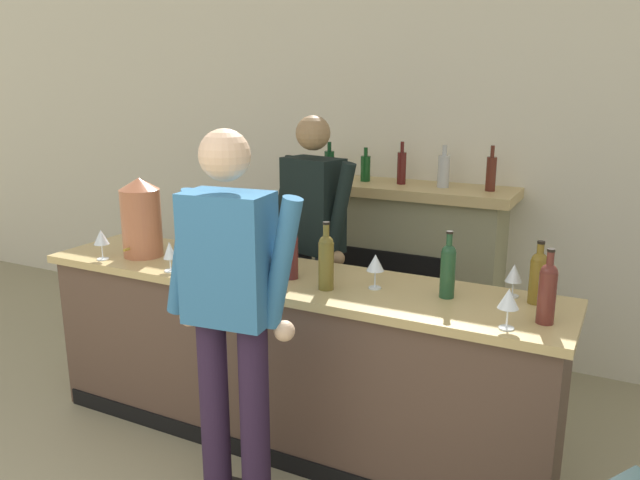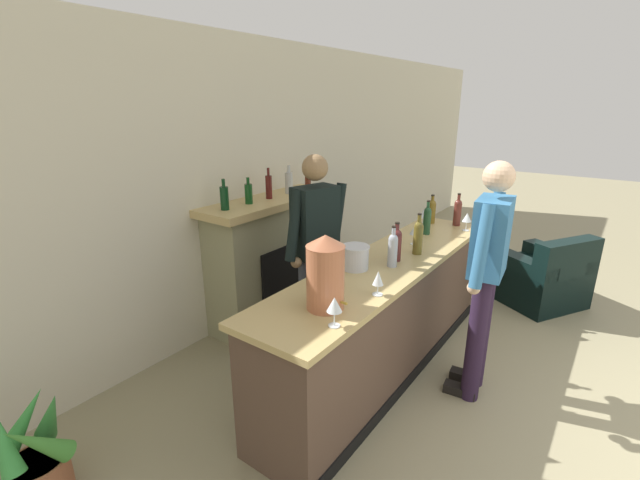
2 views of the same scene
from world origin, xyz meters
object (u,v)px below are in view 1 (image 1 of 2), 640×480
(person_bartender, at_px, (313,243))
(wine_glass_front_right, at_px, (509,300))
(copper_dispenser, at_px, (141,217))
(wine_glass_front_left, at_px, (101,238))
(wine_bottle_burgundy_dark, at_px, (290,252))
(wine_glass_back_row, at_px, (170,251))
(ice_bucket_steel, at_px, (254,247))
(person_customer, at_px, (231,318))
(wine_glass_near_bucket, at_px, (514,274))
(wine_glass_by_dispenser, at_px, (375,264))
(wine_bottle_riesling_slim, at_px, (265,251))
(wine_bottle_chardonnay_pale, at_px, (448,268))
(wine_bottle_merlot_tall, at_px, (326,260))
(fireplace_stone, at_px, (402,269))
(potted_plant_corner, at_px, (117,284))
(wine_bottle_cabernet_heavy, at_px, (538,275))
(wine_bottle_port_short, at_px, (547,290))

(person_bartender, relative_size, wine_glass_front_right, 10.07)
(copper_dispenser, relative_size, wine_glass_front_left, 2.64)
(wine_bottle_burgundy_dark, bearing_deg, wine_glass_back_row, -163.37)
(person_bartender, height_order, copper_dispenser, person_bartender)
(person_bartender, relative_size, ice_bucket_steel, 8.27)
(wine_glass_front_right, bearing_deg, person_customer, -155.33)
(wine_glass_near_bucket, height_order, wine_glass_by_dispenser, wine_glass_by_dispenser)
(person_bartender, bearing_deg, wine_glass_front_right, -31.30)
(wine_bottle_riesling_slim, xyz_separation_m, wine_glass_back_row, (-0.51, -0.16, -0.03))
(copper_dispenser, bearing_deg, wine_bottle_burgundy_dark, 1.25)
(person_customer, height_order, wine_glass_near_bucket, person_customer)
(copper_dispenser, distance_m, wine_glass_by_dispenser, 1.45)
(wine_glass_near_bucket, height_order, wine_glass_back_row, wine_glass_back_row)
(wine_bottle_burgundy_dark, bearing_deg, wine_bottle_riesling_slim, -164.63)
(person_bartender, height_order, wine_glass_near_bucket, person_bartender)
(wine_bottle_chardonnay_pale, bearing_deg, wine_glass_by_dispenser, -174.15)
(person_customer, bearing_deg, wine_bottle_merlot_tall, 75.58)
(wine_bottle_chardonnay_pale, distance_m, wine_glass_by_dispenser, 0.36)
(copper_dispenser, bearing_deg, fireplace_stone, 52.78)
(potted_plant_corner, bearing_deg, wine_bottle_chardonnay_pale, -16.72)
(potted_plant_corner, relative_size, wine_bottle_cabernet_heavy, 2.26)
(wine_bottle_chardonnay_pale, bearing_deg, person_bartender, 151.50)
(wine_bottle_chardonnay_pale, bearing_deg, wine_glass_near_bucket, 28.61)
(person_customer, xyz_separation_m, wine_bottle_merlot_tall, (0.15, 0.59, 0.12))
(wine_glass_back_row, height_order, wine_glass_by_dispenser, wine_glass_by_dispenser)
(copper_dispenser, height_order, wine_glass_front_left, copper_dispenser)
(person_customer, relative_size, wine_glass_front_right, 10.19)
(wine_bottle_merlot_tall, bearing_deg, potted_plant_corner, 156.79)
(wine_bottle_cabernet_heavy, bearing_deg, wine_bottle_merlot_tall, -164.26)
(wine_bottle_riesling_slim, relative_size, wine_glass_back_row, 1.94)
(wine_bottle_riesling_slim, bearing_deg, ice_bucket_steel, 134.65)
(wine_glass_front_left, bearing_deg, wine_glass_by_dispenser, 8.53)
(wine_glass_near_bucket, bearing_deg, wine_bottle_merlot_tall, -159.86)
(person_bartender, xyz_separation_m, wine_bottle_riesling_slim, (0.07, -0.67, 0.13))
(person_bartender, height_order, wine_bottle_chardonnay_pale, person_bartender)
(copper_dispenser, bearing_deg, person_bartender, 39.85)
(fireplace_stone, relative_size, potted_plant_corner, 2.32)
(fireplace_stone, bearing_deg, wine_glass_back_row, -114.93)
(fireplace_stone, distance_m, potted_plant_corner, 2.48)
(person_customer, height_order, wine_bottle_burgundy_dark, person_customer)
(wine_bottle_port_short, xyz_separation_m, wine_bottle_burgundy_dark, (-1.28, 0.05, -0.01))
(wine_bottle_riesling_slim, bearing_deg, person_customer, -70.46)
(fireplace_stone, height_order, wine_bottle_port_short, fireplace_stone)
(person_bartender, xyz_separation_m, wine_glass_front_left, (-0.94, -0.83, 0.11))
(wine_glass_front_right, bearing_deg, potted_plant_corner, 160.75)
(wine_bottle_riesling_slim, bearing_deg, wine_glass_front_left, -171.22)
(copper_dispenser, xyz_separation_m, wine_bottle_chardonnay_pale, (1.80, 0.11, -0.09))
(wine_bottle_cabernet_heavy, bearing_deg, wine_glass_front_right, -99.02)
(wine_glass_by_dispenser, bearing_deg, wine_bottle_port_short, -6.45)
(wine_glass_front_left, bearing_deg, wine_bottle_port_short, 3.48)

